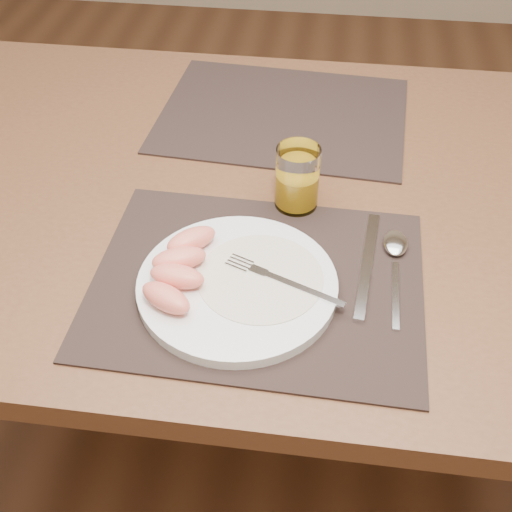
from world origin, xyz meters
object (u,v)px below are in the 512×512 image
object	(u,v)px
plate	(237,285)
placemat_near	(257,282)
placemat_far	(283,114)
knife	(366,273)
fork	(274,277)
table	(275,225)
juice_glass	(297,181)
spoon	(395,250)

from	to	relation	value
plate	placemat_near	bearing A→B (deg)	37.78
placemat_far	knife	world-z (taller)	knife
fork	knife	xyz separation A→B (m)	(0.12, 0.04, -0.02)
table	juice_glass	distance (m)	0.14
plate	juice_glass	xyz separation A→B (m)	(0.06, 0.19, 0.04)
plate	knife	bearing A→B (deg)	16.63
fork	knife	world-z (taller)	fork
placemat_near	juice_glass	bearing A→B (deg)	77.83
table	placemat_near	size ratio (longest dim) A/B	3.11
placemat_far	juice_glass	size ratio (longest dim) A/B	4.46
table	plate	bearing A→B (deg)	-96.10
fork	table	bearing A→B (deg)	95.72
juice_glass	table	bearing A→B (deg)	129.57
placemat_far	table	bearing A→B (deg)	-87.30
table	knife	size ratio (longest dim) A/B	6.35
placemat_far	juice_glass	bearing A→B (deg)	-79.87
placemat_near	placemat_far	bearing A→B (deg)	91.23
plate	knife	xyz separation A→B (m)	(0.17, 0.05, -0.01)
placemat_near	fork	distance (m)	0.03
placemat_near	plate	bearing A→B (deg)	-142.22
fork	spoon	xyz separation A→B (m)	(0.16, 0.09, -0.01)
table	spoon	size ratio (longest dim) A/B	7.32
plate	table	bearing A→B (deg)	83.90
knife	spoon	distance (m)	0.06
placemat_far	juice_glass	xyz separation A→B (m)	(0.05, -0.26, 0.05)
placemat_far	placemat_near	bearing A→B (deg)	-88.77
fork	juice_glass	xyz separation A→B (m)	(0.01, 0.18, 0.03)
fork	juice_glass	size ratio (longest dim) A/B	1.67
table	fork	size ratio (longest dim) A/B	8.33
table	placemat_far	distance (m)	0.24
table	placemat_far	world-z (taller)	placemat_far
plate	spoon	bearing A→B (deg)	25.27
knife	juice_glass	size ratio (longest dim) A/B	2.19
table	plate	world-z (taller)	plate
placemat_near	spoon	size ratio (longest dim) A/B	2.35
spoon	knife	bearing A→B (deg)	-130.05
placemat_near	table	bearing A→B (deg)	89.75
table	placemat_near	distance (m)	0.24
table	spoon	bearing A→B (deg)	-36.39
fork	spoon	size ratio (longest dim) A/B	0.88
fork	placemat_near	bearing A→B (deg)	161.11
fork	juice_glass	bearing A→B (deg)	85.63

